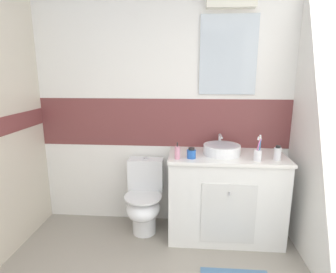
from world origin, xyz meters
The scene contains 8 objects.
wall_back_tiled centered at (0.01, 2.45, 1.26)m, with size 3.20×0.20×2.50m.
vanity_cabinet centered at (0.64, 2.14, 0.43)m, with size 1.10×0.55×0.85m.
sink_basin centered at (0.59, 2.15, 0.90)m, with size 0.35×0.39×0.16m.
toilet centered at (-0.17, 2.15, 0.35)m, with size 0.37×0.50×0.75m.
toothbrush_cup centered at (0.89, 1.97, 0.91)m, with size 0.07×0.07×0.23m.
soap_dispenser centered at (0.18, 1.97, 0.91)m, with size 0.05×0.05×0.16m.
hair_gel_jar centered at (0.30, 2.00, 0.89)m, with size 0.08×0.08×0.10m.
lotion_bottle_short centered at (1.06, 2.00, 0.91)m, with size 0.06×0.06×0.13m.
Camera 1 is at (0.28, -0.40, 1.60)m, focal length 29.32 mm.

